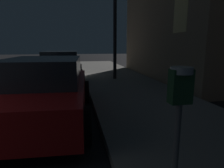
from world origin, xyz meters
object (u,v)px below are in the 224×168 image
(parking_meter, at_px, (179,105))
(car_red, at_px, (45,90))
(street_lamp, at_px, (115,0))
(car_white, at_px, (61,65))

(parking_meter, xyz_separation_m, car_red, (-1.58, 3.04, -0.48))
(street_lamp, bearing_deg, parking_meter, -97.55)
(parking_meter, bearing_deg, car_red, 117.41)
(parking_meter, distance_m, car_red, 3.46)
(car_red, relative_size, street_lamp, 0.78)
(car_red, distance_m, street_lamp, 5.97)
(parking_meter, bearing_deg, street_lamp, 82.45)
(car_red, distance_m, car_white, 5.77)
(parking_meter, height_order, street_lamp, street_lamp)
(car_white, bearing_deg, parking_meter, -79.85)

